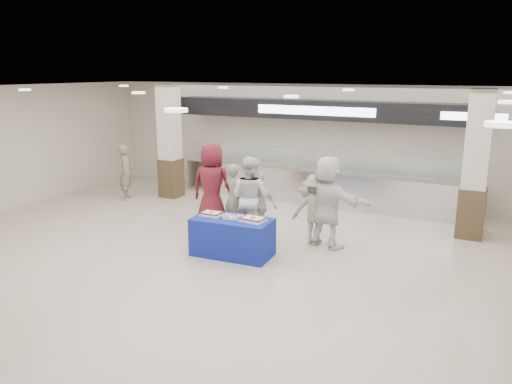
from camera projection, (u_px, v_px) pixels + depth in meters
The scene contains 15 objects.
ground at pixel (213, 271), 9.10m from camera, with size 14.00×14.00×0.00m, color beige.
serving_line at pixel (317, 162), 13.49m from camera, with size 8.70×0.85×2.80m.
column_left at pixel (170, 144), 14.14m from camera, with size 0.55×0.55×3.20m.
column_right at pixel (476, 169), 10.61m from camera, with size 0.55×0.55×3.20m.
display_table at pixel (232, 237), 9.80m from camera, with size 1.55×0.78×0.75m, color #162799.
sheet_cake_left at pixel (212, 213), 9.92m from camera, with size 0.41×0.32×0.09m.
sheet_cake_right at pixel (253, 219), 9.54m from camera, with size 0.47×0.38×0.09m.
cupcake_tray at pixel (235, 217), 9.72m from camera, with size 0.46×0.38×0.07m.
civilian_maroon at pixel (212, 186), 11.37m from camera, with size 0.97×0.63×1.99m, color maroon.
soldier_a at pixel (234, 198), 11.20m from camera, with size 0.57×0.37×1.56m, color slate.
chef_tall at pixel (250, 198), 10.71m from camera, with size 0.88×0.68×1.80m, color silver.
chef_short at pixel (259, 205), 10.82m from camera, with size 0.85×0.36×1.46m, color silver.
soldier_b at pixel (315, 209), 10.39m from camera, with size 0.96×0.55×1.49m, color slate.
civilian_white at pixel (327, 202), 10.16m from camera, with size 1.77×0.57×1.91m, color white.
soldier_bg at pixel (126, 172), 14.02m from camera, with size 0.57×0.37×1.55m, color slate.
Camera 1 is at (4.56, -7.21, 3.57)m, focal length 35.00 mm.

